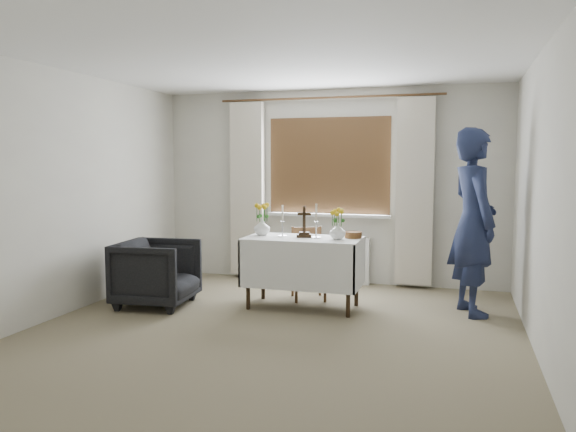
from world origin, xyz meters
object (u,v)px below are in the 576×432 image
(wooden_chair, at_px, (309,264))
(flower_vase_left, at_px, (262,227))
(altar_table, at_px, (303,273))
(flower_vase_right, at_px, (338,231))
(person, at_px, (473,222))
(armchair, at_px, (157,273))
(wooden_cross, at_px, (304,222))

(wooden_chair, height_order, flower_vase_left, flower_vase_left)
(wooden_chair, distance_m, flower_vase_left, 0.71)
(altar_table, xyz_separation_m, flower_vase_right, (0.38, -0.03, 0.47))
(altar_table, bearing_deg, person, 9.00)
(armchair, relative_size, wooden_cross, 2.37)
(armchair, xyz_separation_m, flower_vase_left, (1.07, 0.44, 0.49))
(altar_table, distance_m, flower_vase_left, 0.68)
(altar_table, relative_size, wooden_chair, 1.51)
(armchair, distance_m, flower_vase_left, 1.25)
(altar_table, height_order, armchair, altar_table)
(altar_table, height_order, wooden_cross, wooden_cross)
(wooden_cross, bearing_deg, altar_table, -107.92)
(altar_table, relative_size, wooden_cross, 3.69)
(wooden_chair, height_order, armchair, wooden_chair)
(wooden_chair, distance_m, flower_vase_right, 0.73)
(person, distance_m, flower_vase_right, 1.39)
(person, bearing_deg, armchair, 79.59)
(person, height_order, flower_vase_right, person)
(armchair, distance_m, flower_vase_right, 2.02)
(altar_table, relative_size, flower_vase_left, 6.73)
(wooden_chair, bearing_deg, flower_vase_left, -167.91)
(wooden_cross, bearing_deg, flower_vase_left, 164.31)
(wooden_cross, xyz_separation_m, flower_vase_right, (0.38, -0.07, -0.08))
(wooden_chair, distance_m, wooden_cross, 0.62)
(person, xyz_separation_m, wooden_cross, (-1.73, -0.24, -0.03))
(flower_vase_right, bearing_deg, armchair, -169.77)
(wooden_chair, relative_size, wooden_cross, 2.45)
(wooden_cross, relative_size, flower_vase_right, 1.94)
(wooden_chair, xyz_separation_m, wooden_cross, (0.04, -0.34, 0.52))
(altar_table, xyz_separation_m, wooden_cross, (0.00, 0.04, 0.55))
(wooden_chair, height_order, person, person)
(person, height_order, flower_vase_left, person)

